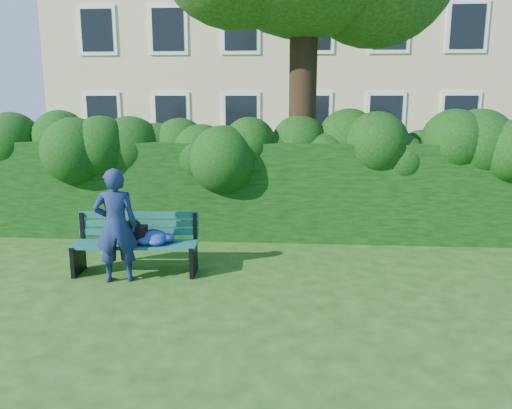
{
  "coord_description": "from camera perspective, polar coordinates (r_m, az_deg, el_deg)",
  "views": [
    {
      "loc": [
        0.56,
        -7.03,
        2.58
      ],
      "look_at": [
        0.0,
        0.6,
        0.95
      ],
      "focal_mm": 35.0,
      "sensor_mm": 36.0,
      "label": 1
    }
  ],
  "objects": [
    {
      "name": "apartment_building",
      "position": [
        21.3,
        2.85,
        21.25
      ],
      "size": [
        16.0,
        8.08,
        12.0
      ],
      "color": "#C3B583",
      "rests_on": "ground"
    },
    {
      "name": "man_reading",
      "position": [
        7.33,
        -15.73,
        -2.33
      ],
      "size": [
        0.68,
        0.53,
        1.64
      ],
      "primitive_type": "imported",
      "rotation": [
        0.0,
        0.0,
        3.4
      ],
      "color": "navy",
      "rests_on": "ground"
    },
    {
      "name": "park_bench",
      "position": [
        7.66,
        -13.12,
        -4.03
      ],
      "size": [
        1.86,
        0.66,
        0.89
      ],
      "rotation": [
        0.0,
        0.0,
        0.06
      ],
      "color": "#0F4B4F",
      "rests_on": "ground"
    },
    {
      "name": "ground",
      "position": [
        7.51,
        -0.34,
        -8.07
      ],
      "size": [
        80.0,
        80.0,
        0.0
      ],
      "primitive_type": "plane",
      "color": "#224813",
      "rests_on": "ground"
    },
    {
      "name": "hedge",
      "position": [
        9.4,
        0.72,
        1.73
      ],
      "size": [
        10.0,
        1.0,
        1.8
      ],
      "color": "black",
      "rests_on": "ground"
    }
  ]
}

